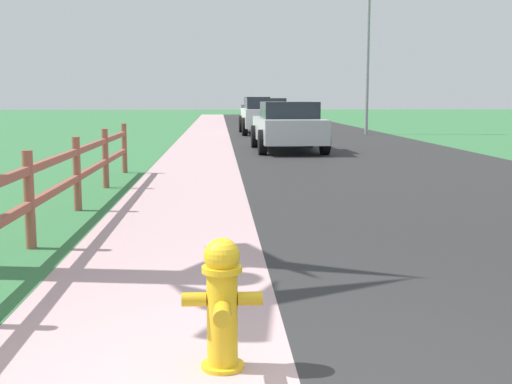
# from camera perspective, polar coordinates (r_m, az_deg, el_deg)

# --- Properties ---
(ground_plane) EXTENTS (120.00, 120.00, 0.00)m
(ground_plane) POSITION_cam_1_polar(r_m,az_deg,el_deg) (28.24, -2.26, 4.75)
(ground_plane) COLOR #367240
(road_asphalt) EXTENTS (7.00, 66.00, 0.01)m
(road_asphalt) POSITION_cam_1_polar(r_m,az_deg,el_deg) (30.49, 4.29, 4.98)
(road_asphalt) COLOR #292929
(road_asphalt) RESTS_ON ground
(curb_concrete) EXTENTS (6.00, 66.00, 0.01)m
(curb_concrete) POSITION_cam_1_polar(r_m,az_deg,el_deg) (30.34, -8.02, 4.91)
(curb_concrete) COLOR #BB999C
(curb_concrete) RESTS_ON ground
(grass_verge) EXTENTS (5.00, 66.00, 0.00)m
(grass_verge) POSITION_cam_1_polar(r_m,az_deg,el_deg) (30.51, -10.84, 4.86)
(grass_verge) COLOR #367240
(grass_verge) RESTS_ON ground
(fire_hydrant) EXTENTS (0.47, 0.40, 0.79)m
(fire_hydrant) POSITION_cam_1_polar(r_m,az_deg,el_deg) (4.02, -2.87, -9.15)
(fire_hydrant) COLOR yellow
(fire_hydrant) RESTS_ON ground
(rail_fence) EXTENTS (0.11, 12.23, 1.05)m
(rail_fence) POSITION_cam_1_polar(r_m,az_deg,el_deg) (8.65, -16.49, 1.12)
(rail_fence) COLOR #924F3E
(rail_fence) RESTS_ON ground
(parked_suv_silver) EXTENTS (2.06, 4.62, 1.47)m
(parked_suv_silver) POSITION_cam_1_polar(r_m,az_deg,el_deg) (20.30, 2.70, 5.57)
(parked_suv_silver) COLOR #B7BABF
(parked_suv_silver) RESTS_ON ground
(parked_car_white) EXTENTS (2.14, 4.77, 1.56)m
(parked_car_white) POSITION_cam_1_polar(r_m,az_deg,el_deg) (29.79, 0.71, 6.48)
(parked_car_white) COLOR white
(parked_car_white) RESTS_ON ground
(parked_car_red) EXTENTS (2.27, 4.43, 1.41)m
(parked_car_red) POSITION_cam_1_polar(r_m,az_deg,el_deg) (39.60, 0.91, 6.71)
(parked_car_red) COLOR maroon
(parked_car_red) RESTS_ON ground
(parked_car_black) EXTENTS (2.28, 4.41, 1.62)m
(parked_car_black) POSITION_cam_1_polar(r_m,az_deg,el_deg) (49.27, 0.07, 7.08)
(parked_car_black) COLOR black
(parked_car_black) RESTS_ON ground
(street_lamp) EXTENTS (1.17, 0.20, 6.40)m
(street_lamp) POSITION_cam_1_polar(r_m,az_deg,el_deg) (30.06, 9.64, 12.09)
(street_lamp) COLOR gray
(street_lamp) RESTS_ON ground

